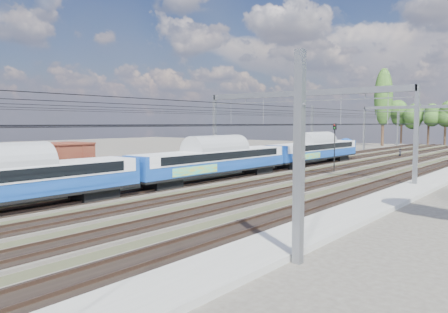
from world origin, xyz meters
The scene contains 8 objects.
ground centered at (0.00, 0.00, 0.00)m, with size 220.00×220.00×0.00m, color #47423A.
track_bed centered at (0.00, 45.00, 0.10)m, with size 21.00×130.00×0.34m.
platform centered at (12.00, 20.00, 0.15)m, with size 3.00×70.00×0.30m, color gray.
catenary centered at (0.33, 52.69, 6.40)m, with size 25.65×130.00×9.00m.
poplar centered at (-14.50, 98.00, 11.89)m, with size 4.40×4.40×19.04m.
emu_train centered at (-4.50, 21.41, 2.54)m, with size 2.95×62.37×4.31m.
worker centered at (0.62, 61.97, 0.79)m, with size 0.57×0.38×1.57m, color black.
signal_near centered at (1.30, 35.75, 3.53)m, with size 0.38×0.34×5.59m.
Camera 1 is at (22.24, -10.28, 5.64)m, focal length 35.00 mm.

